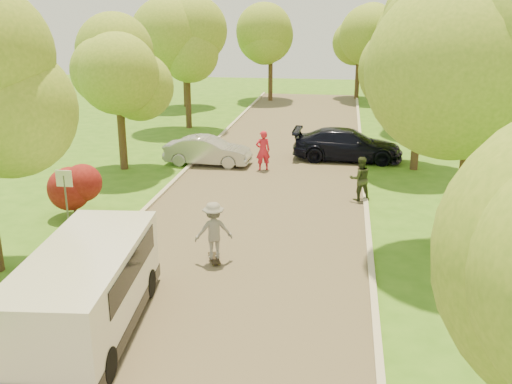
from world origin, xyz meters
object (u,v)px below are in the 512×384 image
Objects in this scene: skateboarder at (214,231)px; person_striped at (263,151)px; dark_sedan at (347,145)px; longboard at (214,258)px; street_sign at (65,188)px; minivan at (87,289)px; silver_sedan at (208,151)px; person_olive at (360,179)px.

person_striped reaches higher than skateboarder.
dark_sedan is 3.09× the size of skateboarder.
dark_sedan is at bearing -128.71° from longboard.
street_sign is 6.55m from minivan.
person_striped is at bearing 124.44° from dark_sedan.
dark_sedan is at bearing 65.27° from minivan.
longboard is 0.53× the size of skateboarder.
minivan is at bearing 42.70° from longboard.
minivan reaches higher than person_striped.
dark_sedan is 13.28m from skateboarder.
person_striped reaches higher than longboard.
minivan is at bearing -59.71° from street_sign.
longboard is (5.28, -1.45, -1.47)m from street_sign.
dark_sedan reaches higher than longboard.
silver_sedan is at bearing -97.56° from skateboarder.
skateboarder is (0.00, -0.00, 0.88)m from longboard.
skateboarder is (1.98, 4.19, -0.09)m from minivan.
street_sign is at bearing -37.35° from skateboarder.
minivan is 12.39m from person_olive.
street_sign is 1.25× the size of person_olive.
person_olive is (4.32, 6.47, -0.11)m from skateboarder.
silver_sedan is at bearing -32.92° from person_striped.
minivan is 1.05× the size of dark_sedan.
silver_sedan is 2.36× the size of person_olive.
dark_sedan is 6.27m from person_olive.
longboard is at bearing 58.90° from minivan.
person_striped is at bearing -56.88° from person_olive.
street_sign is 1.26× the size of skateboarder.
person_olive is (4.34, -3.75, -0.06)m from person_striped.
skateboarder reaches higher than silver_sedan.
dark_sedan is (5.80, 16.91, -0.30)m from minivan.
longboard is 0.88m from skateboarder.
person_olive is (7.10, -4.33, 0.19)m from silver_sedan.
person_striped is at bearing 59.06° from street_sign.
street_sign is 0.41× the size of dark_sedan.
street_sign is 0.53× the size of silver_sedan.
person_olive is at bearing -145.73° from longboard.
person_striped is at bearing -111.86° from longboard.
dark_sedan is (6.60, 1.92, 0.10)m from silver_sedan.
skateboarder reaches higher than person_olive.
dark_sedan is at bearing -101.49° from person_olive.
minivan reaches higher than person_olive.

